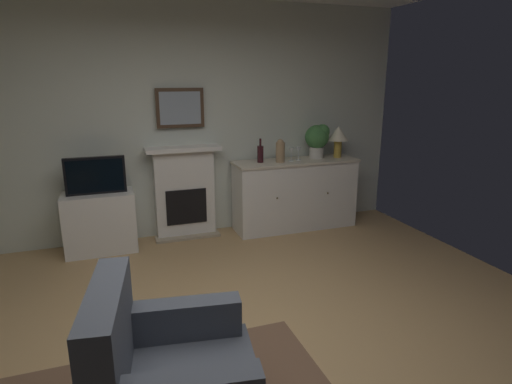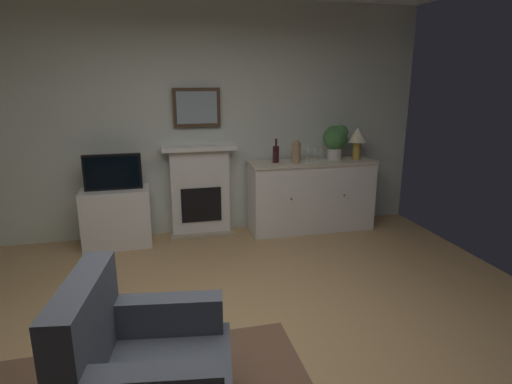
% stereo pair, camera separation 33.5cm
% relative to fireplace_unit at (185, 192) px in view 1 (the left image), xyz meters
% --- Properties ---
extents(ground_plane, '(5.72, 5.36, 0.10)m').
position_rel_fireplace_unit_xyz_m(ground_plane, '(-0.05, -2.52, -0.60)').
color(ground_plane, tan).
rests_on(ground_plane, ground).
extents(wall_rear, '(5.72, 0.06, 2.75)m').
position_rel_fireplace_unit_xyz_m(wall_rear, '(-0.05, 0.13, 0.83)').
color(wall_rear, silver).
rests_on(wall_rear, ground_plane).
extents(fireplace_unit, '(0.87, 0.30, 1.10)m').
position_rel_fireplace_unit_xyz_m(fireplace_unit, '(0.00, 0.00, 0.00)').
color(fireplace_unit, white).
rests_on(fireplace_unit, ground_plane).
extents(framed_picture, '(0.55, 0.04, 0.45)m').
position_rel_fireplace_unit_xyz_m(framed_picture, '(0.00, 0.05, 0.99)').
color(framed_picture, '#473323').
extents(sideboard_cabinet, '(1.58, 0.49, 0.88)m').
position_rel_fireplace_unit_xyz_m(sideboard_cabinet, '(1.37, -0.18, -0.11)').
color(sideboard_cabinet, white).
rests_on(sideboard_cabinet, ground_plane).
extents(table_lamp, '(0.26, 0.26, 0.40)m').
position_rel_fireplace_unit_xyz_m(table_lamp, '(1.96, -0.18, 0.61)').
color(table_lamp, '#B79338').
rests_on(table_lamp, sideboard_cabinet).
extents(wine_bottle, '(0.08, 0.08, 0.29)m').
position_rel_fireplace_unit_xyz_m(wine_bottle, '(0.91, -0.16, 0.44)').
color(wine_bottle, '#331419').
rests_on(wine_bottle, sideboard_cabinet).
extents(wine_glass_left, '(0.07, 0.07, 0.16)m').
position_rel_fireplace_unit_xyz_m(wine_glass_left, '(1.30, -0.21, 0.45)').
color(wine_glass_left, silver).
rests_on(wine_glass_left, sideboard_cabinet).
extents(wine_glass_center, '(0.07, 0.07, 0.16)m').
position_rel_fireplace_unit_xyz_m(wine_glass_center, '(1.41, -0.18, 0.45)').
color(wine_glass_center, silver).
rests_on(wine_glass_center, sideboard_cabinet).
extents(vase_decorative, '(0.11, 0.11, 0.28)m').
position_rel_fireplace_unit_xyz_m(vase_decorative, '(1.14, -0.23, 0.47)').
color(vase_decorative, '#9E7F5B').
rests_on(vase_decorative, sideboard_cabinet).
extents(tv_cabinet, '(0.75, 0.42, 0.67)m').
position_rel_fireplace_unit_xyz_m(tv_cabinet, '(-0.98, -0.16, -0.21)').
color(tv_cabinet, white).
rests_on(tv_cabinet, ground_plane).
extents(tv_set, '(0.62, 0.07, 0.40)m').
position_rel_fireplace_unit_xyz_m(tv_set, '(-0.98, -0.19, 0.32)').
color(tv_set, black).
rests_on(tv_set, tv_cabinet).
extents(potted_plant_small, '(0.30, 0.30, 0.43)m').
position_rel_fireplace_unit_xyz_m(potted_plant_small, '(1.69, -0.13, 0.59)').
color(potted_plant_small, beige).
rests_on(potted_plant_small, sideboard_cabinet).
extents(armchair, '(0.91, 0.88, 0.92)m').
position_rel_fireplace_unit_xyz_m(armchair, '(-0.65, -3.03, -0.17)').
color(armchair, '#474C56').
rests_on(armchair, ground_plane).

